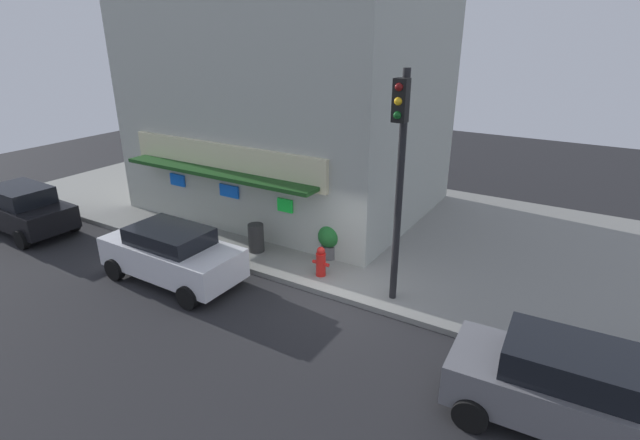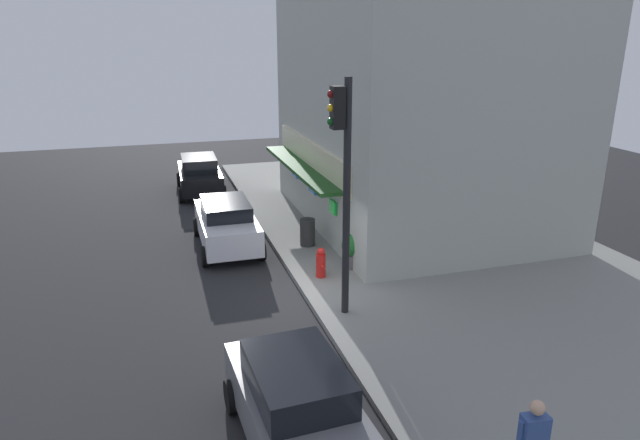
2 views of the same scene
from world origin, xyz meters
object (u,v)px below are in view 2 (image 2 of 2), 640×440
at_px(traffic_light, 343,170).
at_px(potted_plant_by_window, 353,249).
at_px(parked_car_white, 226,223).
at_px(parked_car_black, 200,174).
at_px(fire_hydrant, 321,263).
at_px(parked_car_grey, 297,406).
at_px(potted_plant_by_doorway, 338,210).
at_px(trash_can, 308,232).

height_order(traffic_light, potted_plant_by_window, traffic_light).
bearing_deg(traffic_light, parked_car_white, -160.89).
bearing_deg(parked_car_white, potted_plant_by_window, 45.70).
bearing_deg(potted_plant_by_window, parked_car_black, -161.65).
distance_m(fire_hydrant, parked_car_grey, 6.91).
height_order(fire_hydrant, parked_car_black, parked_car_black).
height_order(potted_plant_by_window, parked_car_grey, parked_car_grey).
distance_m(fire_hydrant, potted_plant_by_window, 1.20).
distance_m(traffic_light, fire_hydrant, 3.94).
xyz_separation_m(potted_plant_by_doorway, parked_car_grey, (10.78, -4.39, 0.17)).
xyz_separation_m(trash_can, parked_car_white, (-1.00, -2.52, 0.24)).
bearing_deg(potted_plant_by_doorway, trash_can, -43.44).
bearing_deg(parked_car_black, traffic_light, 9.52).
distance_m(potted_plant_by_doorway, parked_car_grey, 11.64).
height_order(trash_can, parked_car_white, parked_car_white).
distance_m(parked_car_grey, parked_car_black, 17.29).
relative_size(potted_plant_by_doorway, parked_car_grey, 0.24).
relative_size(trash_can, parked_car_white, 0.21).
bearing_deg(trash_can, parked_car_white, -111.73).
bearing_deg(trash_can, parked_car_grey, -16.96).
bearing_deg(traffic_light, trash_can, 174.15).
bearing_deg(parked_car_white, parked_car_grey, -1.41).
bearing_deg(traffic_light, parked_car_black, -170.48).
relative_size(potted_plant_by_window, parked_car_grey, 0.27).
relative_size(traffic_light, potted_plant_by_doorway, 6.02).
bearing_deg(potted_plant_by_window, parked_car_white, -134.30).
bearing_deg(parked_car_white, trash_can, 68.27).
bearing_deg(trash_can, parked_car_black, -161.94).
height_order(traffic_light, fire_hydrant, traffic_light).
height_order(potted_plant_by_doorway, parked_car_grey, parked_car_grey).
height_order(potted_plant_by_doorway, potted_plant_by_window, potted_plant_by_window).
bearing_deg(potted_plant_by_window, traffic_light, -25.98).
bearing_deg(parked_car_black, parked_car_white, 1.34).
relative_size(potted_plant_by_window, parked_car_white, 0.26).
bearing_deg(traffic_light, parked_car_grey, -28.20).
relative_size(fire_hydrant, parked_car_black, 0.22).
bearing_deg(parked_car_grey, potted_plant_by_doorway, 157.83).
relative_size(trash_can, potted_plant_by_window, 0.84).
bearing_deg(potted_plant_by_window, parked_car_grey, -27.36).
relative_size(traffic_light, fire_hydrant, 6.51).
xyz_separation_m(trash_can, potted_plant_by_doorway, (-1.72, 1.63, 0.09)).
bearing_deg(parked_car_grey, parked_car_black, 179.74).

